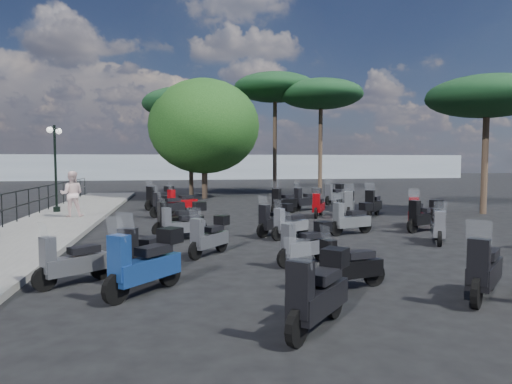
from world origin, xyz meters
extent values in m
plane|color=black|center=(0.00, 0.00, 0.00)|extent=(120.00, 120.00, 0.00)
cube|color=#63615F|center=(-6.50, 3.00, 0.07)|extent=(3.00, 30.00, 0.15)
cylinder|color=black|center=(-7.80, 2.12, 0.70)|extent=(0.04, 0.04, 1.10)
cylinder|color=black|center=(-7.80, 3.48, 0.70)|extent=(0.04, 0.04, 1.10)
cylinder|color=black|center=(-7.80, 4.85, 0.70)|extent=(0.04, 0.04, 1.10)
cylinder|color=black|center=(-7.80, 6.22, 0.70)|extent=(0.04, 0.04, 1.10)
cylinder|color=black|center=(-7.80, 7.59, 0.70)|extent=(0.04, 0.04, 1.10)
cylinder|color=black|center=(-7.80, 8.96, 0.70)|extent=(0.04, 0.04, 1.10)
cylinder|color=black|center=(-7.80, 10.33, 0.70)|extent=(0.04, 0.04, 1.10)
cylinder|color=black|center=(-7.80, 11.69, 0.70)|extent=(0.04, 0.04, 1.10)
cylinder|color=black|center=(-7.80, 13.06, 0.70)|extent=(0.04, 0.04, 1.10)
cylinder|color=black|center=(-7.80, 14.43, 0.70)|extent=(0.04, 0.04, 1.10)
cylinder|color=black|center=(-7.80, 15.80, 0.70)|extent=(0.04, 0.04, 1.10)
cube|color=black|center=(-7.80, 2.80, 1.23)|extent=(0.04, 26.00, 0.04)
cube|color=black|center=(-7.80, 2.80, 0.70)|extent=(0.04, 26.00, 0.04)
cylinder|color=black|center=(-7.22, 6.60, 0.26)|extent=(0.29, 0.29, 0.22)
cylinder|color=black|center=(-7.22, 6.60, 1.99)|extent=(0.10, 0.10, 3.67)
cylinder|color=black|center=(-7.22, 6.60, 3.68)|extent=(0.19, 0.82, 0.04)
sphere|color=white|center=(-7.14, 7.00, 3.59)|extent=(0.26, 0.26, 0.26)
sphere|color=white|center=(-7.29, 6.19, 3.59)|extent=(0.26, 0.26, 0.26)
imported|color=beige|center=(-6.17, 4.66, 1.04)|extent=(0.90, 0.72, 1.77)
cylinder|color=black|center=(-3.15, -6.36, 0.26)|extent=(0.42, 0.46, 0.52)
cylinder|color=black|center=(-2.30, -5.39, 0.26)|extent=(0.42, 0.46, 0.52)
cube|color=navy|center=(-2.69, -5.83, 0.45)|extent=(1.19, 1.30, 0.37)
cube|color=black|center=(-2.57, -5.69, 0.75)|extent=(0.67, 0.70, 0.15)
cube|color=navy|center=(-3.09, -6.30, 0.75)|extent=(0.40, 0.39, 0.75)
plane|color=white|center=(-3.13, -6.35, 1.24)|extent=(0.36, 0.33, 0.40)
cube|color=black|center=(-2.29, -5.37, 0.95)|extent=(0.50, 0.50, 0.28)
cylinder|color=black|center=(-4.51, -5.37, 0.22)|extent=(0.41, 0.35, 0.45)
cylinder|color=black|center=(-3.63, -4.68, 0.22)|extent=(0.41, 0.35, 0.45)
cube|color=#4F5156|center=(-4.03, -4.99, 0.39)|extent=(1.14, 0.99, 0.32)
cube|color=black|center=(-3.91, -4.89, 0.65)|extent=(0.61, 0.56, 0.13)
cube|color=#4F5156|center=(-4.45, -5.32, 0.65)|extent=(0.33, 0.34, 0.65)
plane|color=white|center=(-4.49, -5.35, 1.07)|extent=(0.28, 0.32, 0.34)
cylinder|color=black|center=(-1.74, -3.24, 0.22)|extent=(0.35, 0.40, 0.44)
cylinder|color=black|center=(-1.04, -2.38, 0.22)|extent=(0.35, 0.40, 0.44)
cube|color=#4F5156|center=(-1.36, -2.77, 0.39)|extent=(1.00, 1.13, 0.31)
cube|color=black|center=(-1.26, -2.65, 0.65)|extent=(0.57, 0.61, 0.13)
cube|color=#4F5156|center=(-1.70, -3.18, 0.65)|extent=(0.34, 0.33, 0.65)
plane|color=white|center=(-1.73, -3.22, 1.06)|extent=(0.32, 0.28, 0.34)
cube|color=black|center=(-1.03, -2.36, 0.81)|extent=(0.43, 0.43, 0.24)
cylinder|color=black|center=(-2.67, -0.01, 0.25)|extent=(0.51, 0.25, 0.50)
cylinder|color=black|center=(-1.48, 0.38, 0.25)|extent=(0.51, 0.25, 0.50)
cube|color=black|center=(-2.03, 0.20, 0.44)|extent=(1.39, 0.76, 0.35)
cube|color=black|center=(-1.86, 0.26, 0.73)|extent=(0.69, 0.49, 0.15)
cube|color=black|center=(-2.59, 0.02, 0.73)|extent=(0.31, 0.37, 0.73)
plane|color=white|center=(-2.65, 0.00, 1.19)|extent=(0.20, 0.40, 0.39)
cube|color=black|center=(-1.47, 0.39, 0.91)|extent=(0.44, 0.43, 0.27)
cylinder|color=black|center=(-3.03, 4.87, 0.24)|extent=(0.46, 0.32, 0.48)
cylinder|color=black|center=(-1.99, 5.45, 0.24)|extent=(0.46, 0.32, 0.48)
cube|color=black|center=(-2.47, 5.18, 0.42)|extent=(1.29, 0.92, 0.34)
cube|color=black|center=(-2.32, 5.26, 0.69)|extent=(0.66, 0.55, 0.14)
cube|color=black|center=(-2.96, 4.90, 0.69)|extent=(0.34, 0.37, 0.69)
plane|color=white|center=(-3.01, 4.88, 1.14)|extent=(0.25, 0.37, 0.37)
cylinder|color=black|center=(-3.42, 7.67, 0.26)|extent=(0.43, 0.45, 0.52)
cylinder|color=black|center=(-2.55, 8.61, 0.26)|extent=(0.43, 0.45, 0.52)
cube|color=black|center=(-2.95, 8.18, 0.45)|extent=(1.22, 1.27, 0.37)
cube|color=black|center=(-2.82, 8.31, 0.75)|extent=(0.67, 0.69, 0.15)
cube|color=black|center=(-3.37, 7.73, 0.75)|extent=(0.40, 0.39, 0.75)
plane|color=white|center=(-3.41, 7.68, 1.24)|extent=(0.36, 0.34, 0.40)
cube|color=black|center=(-2.53, 8.63, 0.95)|extent=(0.50, 0.50, 0.28)
cylinder|color=black|center=(-0.69, -8.49, 0.25)|extent=(0.40, 0.44, 0.50)
cylinder|color=black|center=(0.13, -7.56, 0.25)|extent=(0.40, 0.44, 0.50)
cube|color=black|center=(-0.24, -7.99, 0.43)|extent=(1.15, 1.24, 0.35)
cube|color=black|center=(-0.13, -7.86, 0.72)|extent=(0.64, 0.67, 0.14)
cube|color=black|center=(-0.63, -8.43, 0.72)|extent=(0.38, 0.38, 0.72)
plane|color=white|center=(-0.67, -8.48, 1.19)|extent=(0.35, 0.32, 0.38)
cube|color=black|center=(0.14, -7.55, 0.91)|extent=(0.48, 0.48, 0.27)
cylinder|color=black|center=(-3.10, -5.37, 0.25)|extent=(0.34, 0.49, 0.50)
cylinder|color=black|center=(-2.48, -4.28, 0.25)|extent=(0.34, 0.49, 0.50)
cube|color=black|center=(-2.77, -4.78, 0.44)|extent=(0.97, 1.35, 0.35)
cube|color=black|center=(-2.68, -4.62, 0.73)|extent=(0.58, 0.70, 0.15)
cube|color=black|center=(-3.06, -5.29, 0.73)|extent=(0.38, 0.35, 0.73)
plane|color=white|center=(-3.09, -5.35, 1.20)|extent=(0.39, 0.27, 0.39)
cylinder|color=black|center=(0.16, -4.39, 0.22)|extent=(0.44, 0.28, 0.44)
cylinder|color=black|center=(1.15, -3.89, 0.22)|extent=(0.44, 0.28, 0.44)
cube|color=#4F5156|center=(0.70, -4.12, 0.39)|extent=(1.21, 0.82, 0.31)
cube|color=black|center=(0.84, -4.05, 0.65)|extent=(0.62, 0.50, 0.13)
cube|color=#4F5156|center=(0.23, -4.36, 0.65)|extent=(0.31, 0.34, 0.65)
plane|color=white|center=(0.18, -4.38, 1.06)|extent=(0.22, 0.35, 0.34)
cube|color=black|center=(1.17, -3.89, 0.81)|extent=(0.41, 0.41, 0.24)
cylinder|color=black|center=(-2.53, -0.66, 0.22)|extent=(0.45, 0.24, 0.45)
cylinder|color=black|center=(-1.47, -0.29, 0.22)|extent=(0.45, 0.24, 0.45)
cube|color=#4F5156|center=(-1.95, -0.46, 0.39)|extent=(1.25, 0.70, 0.32)
cube|color=black|center=(-1.80, -0.41, 0.65)|extent=(0.62, 0.45, 0.13)
cube|color=#4F5156|center=(-2.46, -0.64, 0.65)|extent=(0.29, 0.33, 0.65)
plane|color=white|center=(-2.51, -0.66, 1.08)|extent=(0.19, 0.36, 0.35)
cylinder|color=black|center=(-2.46, 6.06, 0.25)|extent=(0.47, 0.34, 0.49)
cylinder|color=black|center=(-1.41, 6.69, 0.25)|extent=(0.47, 0.34, 0.49)
cube|color=#A0070C|center=(-1.89, 6.40, 0.43)|extent=(1.32, 0.99, 0.35)
cube|color=black|center=(-1.75, 6.49, 0.72)|extent=(0.68, 0.58, 0.14)
cube|color=#A0070C|center=(-2.39, 6.10, 0.72)|extent=(0.35, 0.38, 0.72)
plane|color=white|center=(-2.45, 6.07, 1.18)|extent=(0.27, 0.37, 0.38)
cylinder|color=black|center=(0.40, -6.30, 0.22)|extent=(0.44, 0.19, 0.43)
cylinder|color=black|center=(1.45, -6.05, 0.22)|extent=(0.44, 0.19, 0.43)
cube|color=black|center=(0.97, -6.16, 0.38)|extent=(1.21, 0.57, 0.31)
cube|color=black|center=(1.12, -6.13, 0.63)|extent=(0.59, 0.39, 0.13)
cube|color=black|center=(0.47, -6.28, 0.63)|extent=(0.25, 0.31, 0.63)
plane|color=white|center=(0.42, -6.29, 1.03)|extent=(0.15, 0.35, 0.33)
cylinder|color=black|center=(0.72, -1.06, 0.22)|extent=(0.42, 0.30, 0.43)
cylinder|color=black|center=(1.64, -0.50, 0.22)|extent=(0.42, 0.30, 0.43)
cube|color=#A9ADB5|center=(1.22, -0.76, 0.38)|extent=(1.16, 0.88, 0.31)
cube|color=black|center=(1.35, -0.68, 0.63)|extent=(0.60, 0.51, 0.13)
cube|color=#A9ADB5|center=(0.78, -1.03, 0.63)|extent=(0.31, 0.33, 0.63)
plane|color=white|center=(0.73, -1.05, 1.04)|extent=(0.24, 0.33, 0.34)
cylinder|color=black|center=(0.38, -0.51, 0.23)|extent=(0.42, 0.36, 0.46)
cylinder|color=black|center=(1.28, 0.20, 0.23)|extent=(0.42, 0.36, 0.46)
cube|color=black|center=(0.87, -0.12, 0.40)|extent=(1.17, 1.02, 0.32)
cube|color=black|center=(1.00, -0.02, 0.67)|extent=(0.63, 0.58, 0.13)
cube|color=black|center=(0.44, -0.46, 0.67)|extent=(0.34, 0.35, 0.67)
plane|color=white|center=(0.40, -0.49, 1.09)|extent=(0.28, 0.33, 0.35)
cube|color=black|center=(1.30, 0.21, 0.84)|extent=(0.44, 0.44, 0.25)
cylinder|color=black|center=(3.35, 3.62, 0.23)|extent=(0.29, 0.45, 0.46)
cylinder|color=black|center=(3.88, 4.64, 0.23)|extent=(0.29, 0.45, 0.46)
cube|color=#A0070C|center=(3.64, 4.17, 0.40)|extent=(0.86, 1.25, 0.32)
cube|color=black|center=(3.71, 4.31, 0.67)|extent=(0.52, 0.64, 0.13)
cube|color=#A0070C|center=(3.39, 3.69, 0.67)|extent=(0.35, 0.32, 0.67)
plane|color=white|center=(3.36, 3.64, 1.10)|extent=(0.36, 0.23, 0.35)
cylinder|color=black|center=(3.25, 6.25, 0.24)|extent=(0.48, 0.30, 0.49)
cylinder|color=black|center=(4.35, 6.78, 0.24)|extent=(0.48, 0.30, 0.49)
cube|color=black|center=(3.84, 6.54, 0.43)|extent=(1.34, 0.89, 0.35)
cube|color=black|center=(4.00, 6.61, 0.71)|extent=(0.68, 0.54, 0.14)
cube|color=black|center=(3.32, 6.29, 0.71)|extent=(0.33, 0.37, 0.71)
plane|color=white|center=(3.27, 6.26, 1.17)|extent=(0.24, 0.38, 0.38)
cube|color=black|center=(4.37, 6.79, 0.89)|extent=(0.45, 0.44, 0.26)
cylinder|color=black|center=(2.49, -7.55, 0.25)|extent=(0.44, 0.43, 0.51)
cylinder|color=black|center=(3.40, -6.66, 0.25)|extent=(0.44, 0.43, 0.51)
cube|color=black|center=(2.98, -7.07, 0.44)|extent=(1.23, 1.22, 0.36)
cube|color=black|center=(3.11, -6.94, 0.74)|extent=(0.67, 0.67, 0.15)
cube|color=black|center=(2.55, -7.49, 0.74)|extent=(0.39, 0.39, 0.74)
plane|color=white|center=(2.51, -7.53, 1.21)|extent=(0.34, 0.34, 0.39)
cylinder|color=black|center=(2.69, -0.57, 0.23)|extent=(0.48, 0.24, 0.47)
cylinder|color=black|center=(3.80, -0.19, 0.23)|extent=(0.48, 0.24, 0.47)
cube|color=gray|center=(3.29, -0.37, 0.41)|extent=(1.31, 0.72, 0.33)
cube|color=black|center=(3.45, -0.31, 0.68)|extent=(0.65, 0.47, 0.14)
cube|color=gray|center=(2.76, -0.55, 0.68)|extent=(0.30, 0.35, 0.68)
plane|color=white|center=(2.71, -0.57, 1.12)|extent=(0.19, 0.38, 0.36)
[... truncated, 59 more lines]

